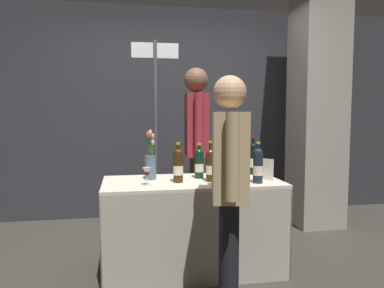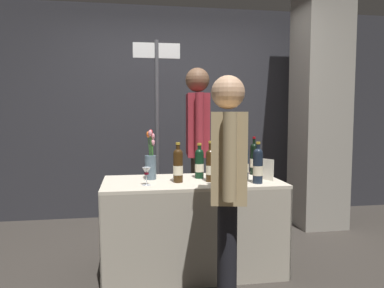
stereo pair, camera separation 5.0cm
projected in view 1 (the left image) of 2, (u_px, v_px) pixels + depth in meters
name	position (u px, v px, depth m)	size (l,w,h in m)	color
ground_plane	(192.00, 269.00, 3.12)	(12.00, 12.00, 0.00)	#38332D
back_partition	(167.00, 113.00, 4.75)	(7.14, 0.12, 2.62)	#2D2D33
concrete_pillar	(317.00, 95.00, 4.26)	(0.52, 0.52, 3.01)	gray
tasting_table	(192.00, 209.00, 3.08)	(1.44, 0.70, 0.75)	beige
featured_wine_bottle	(253.00, 158.00, 3.35)	(0.07, 0.07, 0.34)	black
display_bottle_0	(240.00, 167.00, 2.95)	(0.08, 0.08, 0.29)	#192333
display_bottle_1	(199.00, 163.00, 3.15)	(0.08, 0.08, 0.30)	black
display_bottle_2	(258.00, 165.00, 2.93)	(0.08, 0.08, 0.33)	#192333
display_bottle_3	(244.00, 163.00, 3.10)	(0.07, 0.07, 0.34)	#192333
display_bottle_4	(228.00, 162.00, 3.04)	(0.08, 0.08, 0.34)	#192333
display_bottle_5	(210.00, 165.00, 2.99)	(0.07, 0.07, 0.33)	#38230F
display_bottle_6	(178.00, 165.00, 2.96)	(0.08, 0.08, 0.32)	#38230F
wine_glass_near_vendor	(147.00, 172.00, 2.84)	(0.07, 0.07, 0.14)	silver
flower_vase	(150.00, 162.00, 3.09)	(0.10, 0.10, 0.42)	slate
brochure_stand	(266.00, 169.00, 3.07)	(0.14, 0.01, 0.18)	silver
vendor_presenter	(196.00, 136.00, 3.76)	(0.25, 0.62, 1.76)	#4C4233
taster_foreground_right	(229.00, 173.00, 2.37)	(0.30, 0.62, 1.54)	black
booth_signpost	(156.00, 118.00, 3.93)	(0.49, 0.04, 2.06)	#47474C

